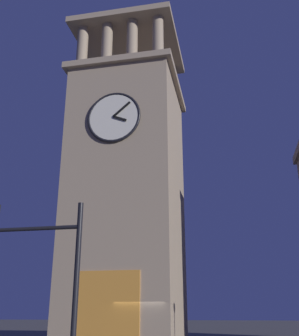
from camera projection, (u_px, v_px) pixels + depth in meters
name	position (u px, v px, depth m)	size (l,w,h in m)	color
clocktower	(128.00, 197.00, 25.13)	(6.77, 7.46, 22.89)	gray
traffic_signal_near	(31.00, 265.00, 11.88)	(4.20, 0.41, 5.12)	black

